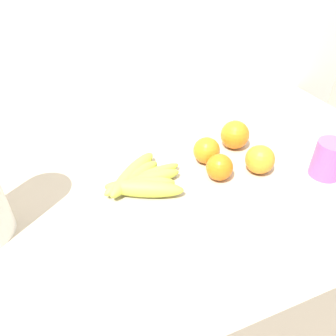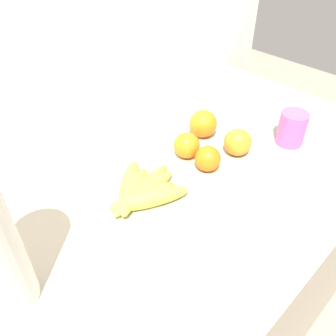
{
  "view_description": "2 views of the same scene",
  "coord_description": "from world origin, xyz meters",
  "px_view_note": "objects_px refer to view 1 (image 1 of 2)",
  "views": [
    {
      "loc": [
        -0.2,
        -0.57,
        1.4
      ],
      "look_at": [
        0.03,
        0.02,
        0.92
      ],
      "focal_mm": 34.23,
      "sensor_mm": 36.0,
      "label": 1
    },
    {
      "loc": [
        -0.42,
        -0.46,
        1.47
      ],
      "look_at": [
        0.02,
        -0.01,
        0.95
      ],
      "focal_mm": 37.61,
      "sensor_mm": 36.0,
      "label": 2
    }
  ],
  "objects_px": {
    "orange_back_right": "(235,135)",
    "mug": "(329,159)",
    "orange_far_right": "(206,150)",
    "orange_right": "(219,167)",
    "banana_bunch": "(140,181)",
    "orange_back_left": "(260,159)"
  },
  "relations": [
    {
      "from": "orange_back_left",
      "to": "mug",
      "type": "bearing_deg",
      "value": -26.62
    },
    {
      "from": "orange_back_left",
      "to": "orange_far_right",
      "type": "bearing_deg",
      "value": 139.84
    },
    {
      "from": "orange_back_left",
      "to": "mug",
      "type": "height_order",
      "value": "mug"
    },
    {
      "from": "banana_bunch",
      "to": "mug",
      "type": "height_order",
      "value": "mug"
    },
    {
      "from": "banana_bunch",
      "to": "orange_back_right",
      "type": "xyz_separation_m",
      "value": [
        0.31,
        0.07,
        0.02
      ]
    },
    {
      "from": "orange_far_right",
      "to": "mug",
      "type": "bearing_deg",
      "value": -32.76
    },
    {
      "from": "orange_right",
      "to": "mug",
      "type": "bearing_deg",
      "value": -18.9
    },
    {
      "from": "banana_bunch",
      "to": "orange_far_right",
      "type": "distance_m",
      "value": 0.2
    },
    {
      "from": "orange_right",
      "to": "orange_far_right",
      "type": "bearing_deg",
      "value": 87.65
    },
    {
      "from": "orange_back_left",
      "to": "banana_bunch",
      "type": "bearing_deg",
      "value": 170.01
    },
    {
      "from": "orange_far_right",
      "to": "orange_right",
      "type": "height_order",
      "value": "orange_far_right"
    },
    {
      "from": "orange_right",
      "to": "orange_back_left",
      "type": "distance_m",
      "value": 0.11
    },
    {
      "from": "orange_back_right",
      "to": "mug",
      "type": "relative_size",
      "value": 0.84
    },
    {
      "from": "orange_right",
      "to": "orange_back_right",
      "type": "bearing_deg",
      "value": 44.98
    },
    {
      "from": "orange_far_right",
      "to": "mug",
      "type": "distance_m",
      "value": 0.31
    },
    {
      "from": "orange_back_right",
      "to": "mug",
      "type": "bearing_deg",
      "value": -53.34
    },
    {
      "from": "orange_far_right",
      "to": "orange_right",
      "type": "xyz_separation_m",
      "value": [
        -0.0,
        -0.08,
        -0.0
      ]
    },
    {
      "from": "banana_bunch",
      "to": "orange_back_right",
      "type": "bearing_deg",
      "value": 12.93
    },
    {
      "from": "banana_bunch",
      "to": "orange_back_right",
      "type": "relative_size",
      "value": 2.64
    },
    {
      "from": "orange_back_left",
      "to": "orange_right",
      "type": "bearing_deg",
      "value": 172.88
    },
    {
      "from": "orange_back_right",
      "to": "orange_back_left",
      "type": "height_order",
      "value": "orange_back_right"
    },
    {
      "from": "banana_bunch",
      "to": "orange_back_left",
      "type": "bearing_deg",
      "value": -9.99
    }
  ]
}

